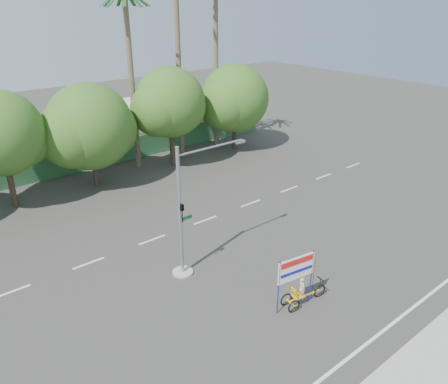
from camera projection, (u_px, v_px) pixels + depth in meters
ground at (270, 290)px, 21.71m from camera, size 120.00×120.00×0.00m
sidewalk_near at (411, 384)px, 16.38m from camera, size 50.00×2.40×0.12m
fence at (89, 158)px, 36.50m from camera, size 38.00×0.08×2.00m
building_right at (145, 122)px, 43.97m from camera, size 14.00×8.00×3.60m
tree_left at (0, 136)px, 28.31m from camera, size 6.66×5.60×8.07m
tree_center at (89, 129)px, 32.00m from camera, size 7.62×6.40×7.85m
tree_right at (169, 105)px, 35.72m from camera, size 6.90×5.80×8.36m
tree_far_right at (234, 100)px, 39.99m from camera, size 7.38×6.20×7.94m
palm_tall at (177, 35)px, 35.82m from camera, size 3.73×3.79×17.45m
palm_mid at (216, 45)px, 38.56m from camera, size 3.73×3.79×15.45m
palm_short at (130, 60)px, 33.88m from camera, size 3.73×3.79×14.45m
traffic_signal at (186, 222)px, 22.06m from camera, size 4.72×1.10×7.00m
trike_billboard at (300, 285)px, 20.22m from camera, size 2.90×0.91×2.87m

